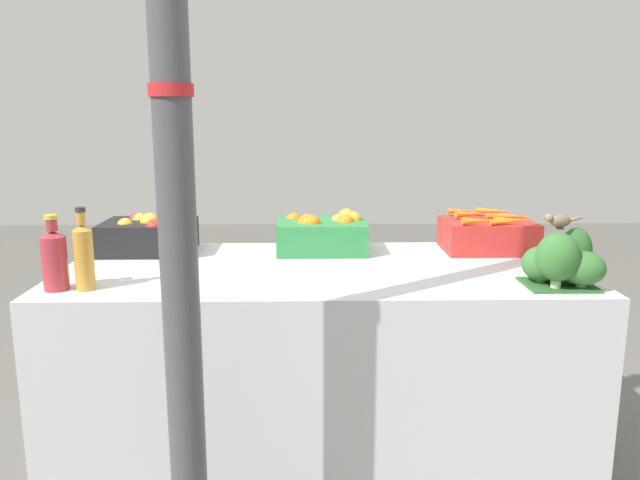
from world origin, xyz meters
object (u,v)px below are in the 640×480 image
(apple_crate, at_px, (150,234))
(sparrow_bird, at_px, (559,221))
(juice_bottle_amber, at_px, (84,255))
(orange_crate, at_px, (323,233))
(juice_bottle_ruby, at_px, (54,258))
(broccoli_pile, at_px, (563,260))
(support_pole, at_px, (172,122))
(carrot_crate, at_px, (488,234))

(apple_crate, bearing_deg, sparrow_bird, -20.67)
(sparrow_bird, bearing_deg, juice_bottle_amber, -12.89)
(orange_crate, xyz_separation_m, juice_bottle_ruby, (-0.87, -0.55, 0.03))
(juice_bottle_amber, xyz_separation_m, sparrow_bird, (1.51, 0.00, 0.11))
(sparrow_bird, bearing_deg, juice_bottle_ruby, -12.90)
(juice_bottle_ruby, bearing_deg, sparrow_bird, 0.10)
(apple_crate, xyz_separation_m, broccoli_pile, (1.46, -0.54, 0.01))
(apple_crate, relative_size, juice_bottle_amber, 1.34)
(broccoli_pile, relative_size, juice_bottle_ruby, 1.01)
(juice_bottle_amber, bearing_deg, juice_bottle_ruby, -180.00)
(support_pole, distance_m, orange_crate, 1.16)
(broccoli_pile, bearing_deg, juice_bottle_amber, -179.82)
(apple_crate, height_order, juice_bottle_ruby, juice_bottle_ruby)
(orange_crate, xyz_separation_m, juice_bottle_amber, (-0.77, -0.55, 0.04))
(support_pole, height_order, sparrow_bird, support_pole)
(support_pole, height_order, juice_bottle_amber, support_pole)
(support_pole, height_order, apple_crate, support_pole)
(support_pole, bearing_deg, juice_bottle_amber, 131.34)
(broccoli_pile, relative_size, juice_bottle_amber, 0.92)
(carrot_crate, xyz_separation_m, juice_bottle_ruby, (-1.54, -0.55, 0.03))
(support_pole, relative_size, apple_crate, 7.15)
(support_pole, bearing_deg, apple_crate, 108.06)
(orange_crate, distance_m, broccoli_pile, 0.94)
(apple_crate, height_order, carrot_crate, same)
(support_pole, bearing_deg, juice_bottle_ruby, 137.38)
(sparrow_bird, bearing_deg, apple_crate, -33.67)
(orange_crate, relative_size, juice_bottle_ruby, 1.47)
(support_pole, bearing_deg, orange_crate, 69.28)
(juice_bottle_amber, bearing_deg, orange_crate, 35.41)
(carrot_crate, distance_m, sparrow_bird, 0.57)
(apple_crate, bearing_deg, support_pole, -71.94)
(apple_crate, xyz_separation_m, juice_bottle_amber, (-0.07, -0.55, 0.04))
(juice_bottle_ruby, relative_size, juice_bottle_amber, 0.91)
(support_pole, xyz_separation_m, orange_crate, (0.38, 1.00, -0.46))
(orange_crate, height_order, broccoli_pile, broccoli_pile)
(carrot_crate, relative_size, sparrow_bird, 2.65)
(broccoli_pile, distance_m, sparrow_bird, 0.13)
(juice_bottle_ruby, bearing_deg, broccoli_pile, 0.17)
(juice_bottle_amber, distance_m, sparrow_bird, 1.52)
(carrot_crate, bearing_deg, orange_crate, 179.63)
(broccoli_pile, bearing_deg, orange_crate, 144.40)
(orange_crate, bearing_deg, juice_bottle_amber, -144.59)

